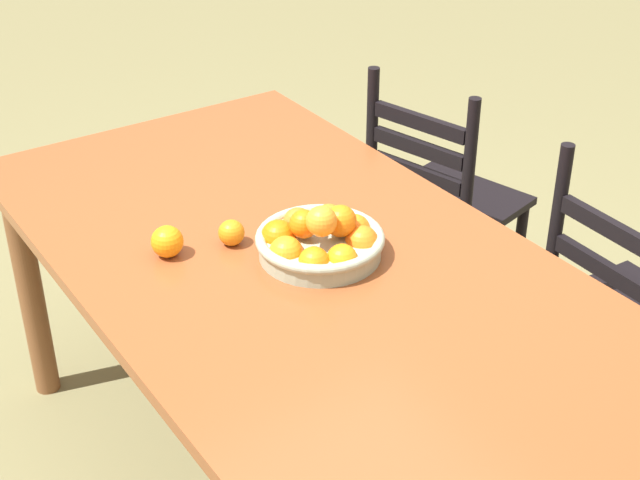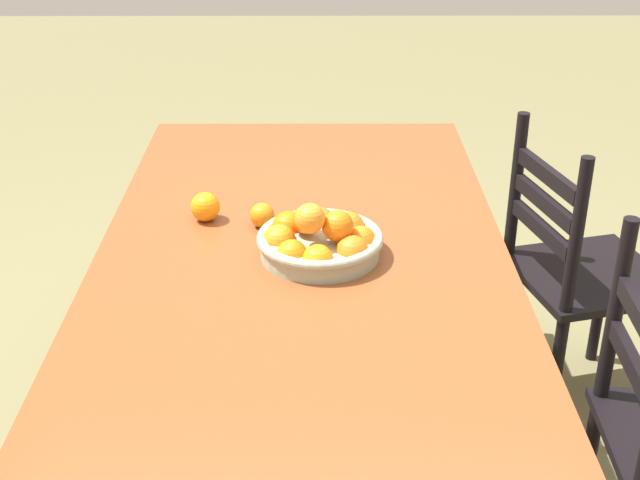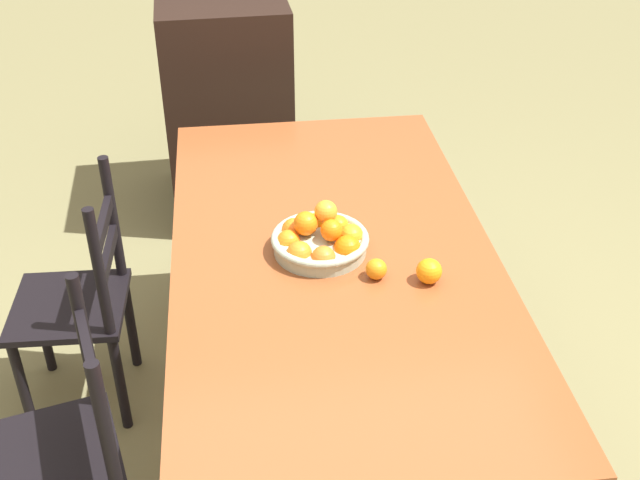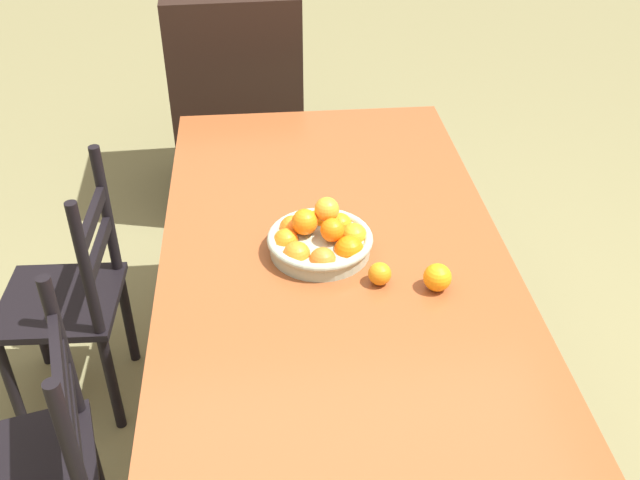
{
  "view_description": "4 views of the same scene",
  "coord_description": "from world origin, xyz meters",
  "px_view_note": "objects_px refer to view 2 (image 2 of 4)",
  "views": [
    {
      "loc": [
        1.52,
        -0.97,
        1.88
      ],
      "look_at": [
        0.01,
        0.04,
        0.8
      ],
      "focal_mm": 52.53,
      "sensor_mm": 36.0,
      "label": 1
    },
    {
      "loc": [
        1.8,
        0.03,
        1.71
      ],
      "look_at": [
        0.01,
        0.04,
        0.8
      ],
      "focal_mm": 48.63,
      "sensor_mm": 36.0,
      "label": 2
    },
    {
      "loc": [
        -1.98,
        0.29,
        2.14
      ],
      "look_at": [
        0.01,
        0.04,
        0.8
      ],
      "focal_mm": 45.22,
      "sensor_mm": 36.0,
      "label": 3
    },
    {
      "loc": [
        -1.65,
        0.19,
        1.98
      ],
      "look_at": [
        0.01,
        0.04,
        0.8
      ],
      "focal_mm": 41.26,
      "sensor_mm": 36.0,
      "label": 4
    }
  ],
  "objects_px": {
    "chair_near_window": "(576,276)",
    "orange_loose_0": "(262,215)",
    "fruit_bowl": "(320,240)",
    "orange_loose_1": "(205,207)",
    "dining_table": "(303,288)"
  },
  "relations": [
    {
      "from": "chair_near_window",
      "to": "orange_loose_0",
      "type": "height_order",
      "value": "chair_near_window"
    },
    {
      "from": "dining_table",
      "to": "orange_loose_0",
      "type": "bearing_deg",
      "value": -145.02
    },
    {
      "from": "dining_table",
      "to": "orange_loose_1",
      "type": "height_order",
      "value": "orange_loose_1"
    },
    {
      "from": "chair_near_window",
      "to": "orange_loose_1",
      "type": "distance_m",
      "value": 1.14
    },
    {
      "from": "chair_near_window",
      "to": "orange_loose_0",
      "type": "bearing_deg",
      "value": 93.86
    },
    {
      "from": "orange_loose_0",
      "to": "fruit_bowl",
      "type": "bearing_deg",
      "value": 42.44
    },
    {
      "from": "chair_near_window",
      "to": "orange_loose_1",
      "type": "relative_size",
      "value": 12.28
    },
    {
      "from": "chair_near_window",
      "to": "fruit_bowl",
      "type": "bearing_deg",
      "value": 106.34
    },
    {
      "from": "chair_near_window",
      "to": "fruit_bowl",
      "type": "distance_m",
      "value": 0.96
    },
    {
      "from": "fruit_bowl",
      "to": "orange_loose_1",
      "type": "bearing_deg",
      "value": -123.79
    },
    {
      "from": "chair_near_window",
      "to": "orange_loose_1",
      "type": "xyz_separation_m",
      "value": [
        0.26,
        -1.05,
        0.35
      ]
    },
    {
      "from": "dining_table",
      "to": "fruit_bowl",
      "type": "height_order",
      "value": "fruit_bowl"
    },
    {
      "from": "dining_table",
      "to": "orange_loose_0",
      "type": "height_order",
      "value": "orange_loose_0"
    },
    {
      "from": "dining_table",
      "to": "fruit_bowl",
      "type": "bearing_deg",
      "value": 76.74
    },
    {
      "from": "dining_table",
      "to": "orange_loose_0",
      "type": "distance_m",
      "value": 0.22
    }
  ]
}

